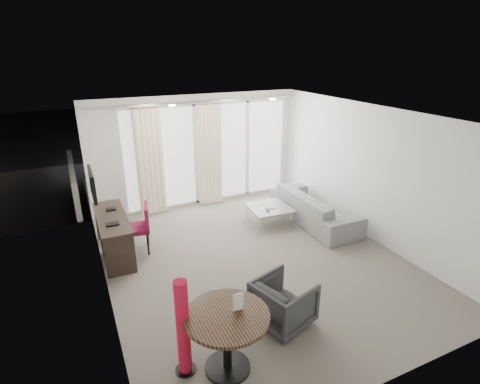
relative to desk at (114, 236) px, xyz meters
name	(u,v)px	position (x,y,z in m)	size (l,w,h in m)	color
floor	(254,260)	(2.23, -1.26, -0.38)	(5.00, 6.00, 0.00)	#666056
ceiling	(256,115)	(2.23, -1.26, 2.22)	(5.00, 6.00, 0.00)	white
wall_left	(98,220)	(-0.27, -1.26, 0.92)	(0.00, 6.00, 2.60)	silver
wall_right	(369,173)	(4.73, -1.26, 0.92)	(0.00, 6.00, 2.60)	silver
wall_front	(392,291)	(2.23, -4.26, 0.92)	(5.00, 0.00, 2.60)	silver
window_panel	(209,154)	(2.53, 1.73, 0.82)	(4.00, 0.02, 2.38)	white
window_frame	(210,154)	(2.53, 1.71, 0.82)	(4.10, 0.06, 2.44)	white
curtain_left	(150,163)	(1.08, 1.56, 0.82)	(0.60, 0.20, 2.38)	#FCE9C7
curtain_right	(210,155)	(2.48, 1.56, 0.82)	(0.60, 0.20, 2.38)	#FCE9C7
curtain_track	(198,102)	(2.23, 1.56, 2.07)	(4.80, 0.04, 0.04)	#B2B2B7
downlight_a	(172,105)	(1.33, 0.34, 2.21)	(0.12, 0.12, 0.02)	#FFE0B2
downlight_b	(272,99)	(3.43, 0.34, 2.21)	(0.12, 0.12, 0.02)	#FFE0B2
desk	(114,236)	(0.00, 0.00, 0.00)	(0.51, 1.62, 0.76)	black
tv	(92,184)	(-0.23, 0.19, 0.97)	(0.05, 0.80, 0.50)	black
desk_chair	(136,229)	(0.40, -0.06, 0.08)	(0.50, 0.47, 0.92)	maroon
round_table	(227,342)	(0.83, -3.30, 0.01)	(0.98, 0.98, 0.78)	#3A2514
menu_card	(238,314)	(0.98, -3.28, 0.34)	(0.12, 0.02, 0.22)	white
red_lamp	(183,328)	(0.37, -3.12, 0.24)	(0.25, 0.25, 1.25)	#B5122B
tub_armchair	(283,302)	(1.84, -2.89, -0.05)	(0.71, 0.73, 0.66)	#313133
coffee_table	(269,215)	(3.20, -0.05, -0.19)	(0.85, 0.85, 0.38)	gray
remote	(267,212)	(3.07, -0.21, -0.02)	(0.06, 0.18, 0.02)	black
magazine	(269,208)	(3.20, -0.03, -0.02)	(0.23, 0.30, 0.02)	gray
sofa	(314,207)	(4.14, -0.39, -0.05)	(2.30, 0.90, 0.67)	gray
terrace_slab	(192,183)	(2.53, 3.24, -0.44)	(5.60, 3.00, 0.12)	#4D4D50
rattan_chair_a	(206,162)	(3.05, 3.44, 0.07)	(0.61, 0.61, 0.89)	#452E1E
rattan_chair_b	(233,164)	(3.71, 3.02, 0.04)	(0.57, 0.57, 0.84)	#452E1E
rattan_table	(239,172)	(3.77, 2.70, -0.12)	(0.53, 0.53, 0.53)	#452E1E
balustrade	(177,152)	(2.53, 4.69, 0.12)	(5.50, 0.06, 1.05)	#B2B2B7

